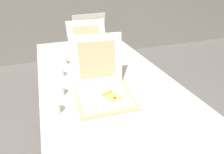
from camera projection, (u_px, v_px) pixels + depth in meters
table at (103, 81)px, 1.58m from camera, size 0.99×2.03×0.74m
pizza_box_front at (103, 89)px, 1.27m from camera, size 0.38×0.43×0.37m
pizza_box_middle at (93, 60)px, 1.70m from camera, size 0.36×0.49×0.35m
pizza_box_back at (93, 46)px, 2.04m from camera, size 0.39×0.39×0.37m
cup_white_near_left at (55, 109)px, 1.12m from camera, size 0.06×0.06×0.07m
cup_white_mid at (60, 73)px, 1.52m from camera, size 0.06×0.06×0.07m
cup_white_far at (64, 61)px, 1.73m from camera, size 0.06×0.06×0.07m
cup_white_near_center at (60, 91)px, 1.29m from camera, size 0.06×0.06×0.07m
napkin_pile at (200, 138)px, 0.96m from camera, size 0.19×0.18×0.01m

